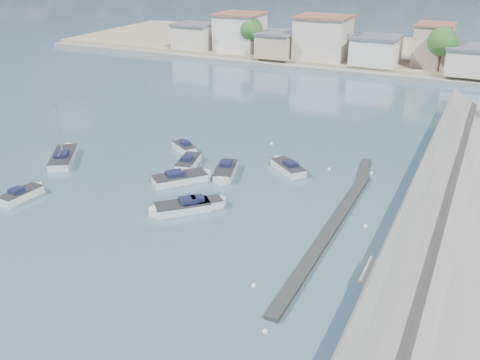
{
  "coord_description": "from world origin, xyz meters",
  "views": [
    {
      "loc": [
        17.39,
        -29.38,
        22.66
      ],
      "look_at": [
        -3.39,
        14.05,
        1.4
      ],
      "focal_mm": 40.0,
      "sensor_mm": 36.0,
      "label": 1
    }
  ],
  "objects_px": {
    "motorboat_h": "(183,178)",
    "sailboat": "(64,156)",
    "motorboat_b": "(204,204)",
    "motorboat_d": "(180,208)",
    "motorboat_f": "(183,147)",
    "motorboat_e": "(189,162)",
    "motorboat_a": "(23,194)",
    "motorboat_c": "(287,167)",
    "motorboat_g": "(225,172)"
  },
  "relations": [
    {
      "from": "motorboat_f",
      "to": "motorboat_g",
      "type": "bearing_deg",
      "value": -30.27
    },
    {
      "from": "motorboat_d",
      "to": "sailboat",
      "type": "relative_size",
      "value": 0.56
    },
    {
      "from": "motorboat_d",
      "to": "motorboat_h",
      "type": "distance_m",
      "value": 6.85
    },
    {
      "from": "motorboat_d",
      "to": "sailboat",
      "type": "xyz_separation_m",
      "value": [
        -18.84,
        5.44,
        0.03
      ]
    },
    {
      "from": "motorboat_h",
      "to": "motorboat_d",
      "type": "bearing_deg",
      "value": -61.22
    },
    {
      "from": "motorboat_g",
      "to": "motorboat_f",
      "type": "bearing_deg",
      "value": 149.73
    },
    {
      "from": "motorboat_e",
      "to": "motorboat_h",
      "type": "height_order",
      "value": "same"
    },
    {
      "from": "motorboat_b",
      "to": "sailboat",
      "type": "bearing_deg",
      "value": 169.51
    },
    {
      "from": "motorboat_c",
      "to": "sailboat",
      "type": "relative_size",
      "value": 0.54
    },
    {
      "from": "motorboat_g",
      "to": "motorboat_a",
      "type": "bearing_deg",
      "value": -138.53
    },
    {
      "from": "motorboat_d",
      "to": "motorboat_e",
      "type": "height_order",
      "value": "same"
    },
    {
      "from": "motorboat_a",
      "to": "motorboat_f",
      "type": "relative_size",
      "value": 1.19
    },
    {
      "from": "motorboat_b",
      "to": "motorboat_f",
      "type": "height_order",
      "value": "same"
    },
    {
      "from": "motorboat_a",
      "to": "motorboat_h",
      "type": "bearing_deg",
      "value": 40.0
    },
    {
      "from": "motorboat_a",
      "to": "motorboat_g",
      "type": "bearing_deg",
      "value": 41.47
    },
    {
      "from": "sailboat",
      "to": "motorboat_a",
      "type": "bearing_deg",
      "value": -69.58
    },
    {
      "from": "motorboat_b",
      "to": "motorboat_d",
      "type": "height_order",
      "value": "same"
    },
    {
      "from": "motorboat_a",
      "to": "motorboat_c",
      "type": "distance_m",
      "value": 27.2
    },
    {
      "from": "motorboat_h",
      "to": "motorboat_b",
      "type": "bearing_deg",
      "value": -41.39
    },
    {
      "from": "motorboat_b",
      "to": "motorboat_d",
      "type": "xyz_separation_m",
      "value": [
        -1.65,
        -1.65,
        -0.0
      ]
    },
    {
      "from": "motorboat_b",
      "to": "motorboat_e",
      "type": "xyz_separation_m",
      "value": [
        -6.7,
        8.64,
        0.0
      ]
    },
    {
      "from": "motorboat_b",
      "to": "sailboat",
      "type": "relative_size",
      "value": 0.43
    },
    {
      "from": "motorboat_a",
      "to": "motorboat_d",
      "type": "bearing_deg",
      "value": 14.87
    },
    {
      "from": "motorboat_e",
      "to": "sailboat",
      "type": "height_order",
      "value": "sailboat"
    },
    {
      "from": "motorboat_c",
      "to": "motorboat_f",
      "type": "distance_m",
      "value": 13.54
    },
    {
      "from": "motorboat_d",
      "to": "motorboat_h",
      "type": "height_order",
      "value": "same"
    },
    {
      "from": "motorboat_h",
      "to": "sailboat",
      "type": "height_order",
      "value": "sailboat"
    },
    {
      "from": "motorboat_b",
      "to": "motorboat_h",
      "type": "bearing_deg",
      "value": 138.61
    },
    {
      "from": "motorboat_a",
      "to": "sailboat",
      "type": "bearing_deg",
      "value": 110.42
    },
    {
      "from": "motorboat_c",
      "to": "motorboat_h",
      "type": "relative_size",
      "value": 0.87
    },
    {
      "from": "motorboat_d",
      "to": "motorboat_a",
      "type": "bearing_deg",
      "value": -165.13
    },
    {
      "from": "motorboat_a",
      "to": "motorboat_b",
      "type": "bearing_deg",
      "value": 18.63
    },
    {
      "from": "motorboat_b",
      "to": "motorboat_f",
      "type": "xyz_separation_m",
      "value": [
        -9.77,
        12.47,
        0.0
      ]
    },
    {
      "from": "motorboat_f",
      "to": "motorboat_g",
      "type": "distance_m",
      "value": 9.34
    },
    {
      "from": "motorboat_d",
      "to": "motorboat_f",
      "type": "xyz_separation_m",
      "value": [
        -8.12,
        14.12,
        0.0
      ]
    },
    {
      "from": "sailboat",
      "to": "motorboat_f",
      "type": "bearing_deg",
      "value": 39.01
    },
    {
      "from": "motorboat_a",
      "to": "motorboat_e",
      "type": "xyz_separation_m",
      "value": [
        10.24,
        14.35,
        -0.0
      ]
    },
    {
      "from": "motorboat_a",
      "to": "motorboat_b",
      "type": "height_order",
      "value": "same"
    },
    {
      "from": "motorboat_c",
      "to": "motorboat_f",
      "type": "bearing_deg",
      "value": 177.62
    },
    {
      "from": "motorboat_e",
      "to": "sailboat",
      "type": "xyz_separation_m",
      "value": [
        -13.78,
        -4.85,
        0.03
      ]
    },
    {
      "from": "motorboat_f",
      "to": "motorboat_a",
      "type": "bearing_deg",
      "value": -111.54
    },
    {
      "from": "motorboat_f",
      "to": "motorboat_h",
      "type": "relative_size",
      "value": 0.71
    },
    {
      "from": "motorboat_e",
      "to": "motorboat_c",
      "type": "bearing_deg",
      "value": 17.36
    },
    {
      "from": "motorboat_b",
      "to": "motorboat_c",
      "type": "distance_m",
      "value": 12.49
    },
    {
      "from": "motorboat_b",
      "to": "motorboat_c",
      "type": "relative_size",
      "value": 0.8
    },
    {
      "from": "motorboat_e",
      "to": "motorboat_f",
      "type": "height_order",
      "value": "same"
    },
    {
      "from": "motorboat_b",
      "to": "motorboat_g",
      "type": "height_order",
      "value": "same"
    },
    {
      "from": "motorboat_e",
      "to": "motorboat_a",
      "type": "bearing_deg",
      "value": -125.52
    },
    {
      "from": "sailboat",
      "to": "motorboat_d",
      "type": "bearing_deg",
      "value": -16.11
    },
    {
      "from": "motorboat_b",
      "to": "motorboat_c",
      "type": "height_order",
      "value": "same"
    }
  ]
}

